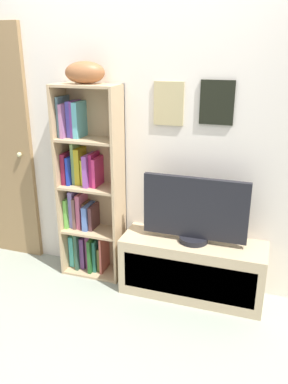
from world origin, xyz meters
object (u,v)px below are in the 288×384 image
object	(u,v)px
tv_stand	(192,268)
television	(195,211)
bookshelf	(87,192)
football	(85,73)

from	to	relation	value
tv_stand	television	world-z (taller)	television
bookshelf	football	bearing A→B (deg)	-31.08
bookshelf	tv_stand	bearing A→B (deg)	-5.34
tv_stand	television	distance (m)	0.49
bookshelf	tv_stand	world-z (taller)	bookshelf
bookshelf	football	world-z (taller)	football
tv_stand	bookshelf	bearing A→B (deg)	174.66
bookshelf	football	distance (m)	0.96
bookshelf	football	xyz separation A→B (m)	(0.05, -0.03, 0.96)
football	tv_stand	world-z (taller)	football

